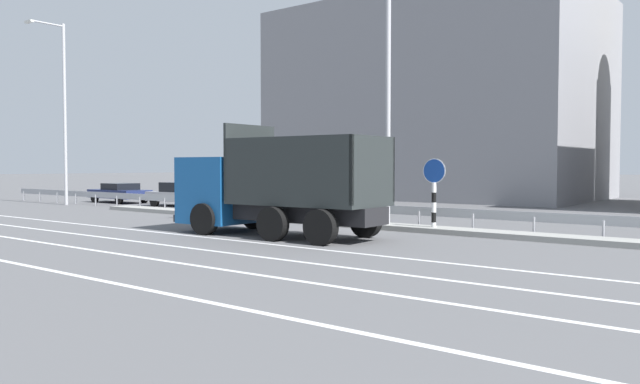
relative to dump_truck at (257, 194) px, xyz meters
The scene contains 16 objects.
ground_plane 2.26m from the dump_truck, 50.07° to the left, with size 320.00×320.00×0.00m, color #565659.
lane_strip_0 2.41m from the dump_truck, 60.71° to the right, with size 55.08×0.16×0.01m, color silver.
lane_strip_1 4.10m from the dump_truck, 75.29° to the right, with size 55.08×0.16×0.01m, color silver.
lane_strip_2 5.87m from the dump_truck, 80.08° to the right, with size 55.08×0.16×0.01m, color silver.
lane_strip_3 8.19m from the dump_truck, 83.00° to the right, with size 55.08×0.16×0.01m, color silver.
median_island 4.42m from the dump_truck, 73.93° to the left, with size 30.29×1.10×0.18m, color gray.
median_guardrail 5.24m from the dump_truck, 76.89° to the left, with size 55.08×0.09×0.78m.
dump_truck is the anchor object (origin of this frame).
median_road_sign 5.98m from the dump_truck, 43.04° to the left, with size 0.85×0.16×2.52m.
street_lamp_0 20.37m from the dump_truck, 168.02° to the left, with size 0.70×2.19×10.40m.
street_lamp_1 6.26m from the dump_truck, 56.42° to the left, with size 0.72×1.91×10.07m.
parked_car_0 20.31m from the dump_truck, 158.52° to the left, with size 4.24×1.99×1.20m.
parked_car_1 15.20m from the dump_truck, 150.17° to the left, with size 4.00×2.21×1.35m.
parked_car_2 11.53m from the dump_truck, 137.33° to the left, with size 3.91×1.97×1.35m.
parked_car_3 7.75m from the dump_truck, 107.19° to the left, with size 4.19×1.86×1.45m.
background_building_0 27.63m from the dump_truck, 105.38° to the left, with size 21.84×13.92×13.63m, color gray.
Camera 1 is at (13.25, -16.33, 2.26)m, focal length 35.00 mm.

